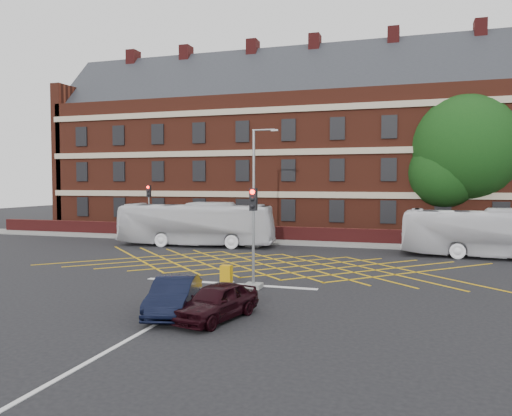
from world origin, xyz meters
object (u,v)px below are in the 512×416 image
(deciduous_tree, at_px, (464,156))
(direction_signs, at_px, (137,221))
(car_navy, at_px, (174,296))
(traffic_light_near, at_px, (253,247))
(bus_right, at_px, (494,233))
(utility_cabinet, at_px, (226,276))
(car_maroon, at_px, (216,301))
(traffic_light_far, at_px, (149,217))
(street_lamp, at_px, (255,208))
(bus_left, at_px, (196,224))

(deciduous_tree, distance_m, direction_signs, 26.29)
(car_navy, height_order, traffic_light_near, traffic_light_near)
(direction_signs, bearing_deg, bus_right, -7.00)
(deciduous_tree, distance_m, traffic_light_near, 24.26)
(bus_right, relative_size, utility_cabinet, 11.31)
(traffic_light_near, relative_size, direction_signs, 1.94)
(bus_right, relative_size, direction_signs, 4.84)
(bus_right, bearing_deg, car_maroon, 150.17)
(traffic_light_far, distance_m, utility_cabinet, 19.91)
(bus_right, distance_m, traffic_light_near, 16.62)
(direction_signs, distance_m, utility_cabinet, 20.76)
(car_maroon, distance_m, direction_signs, 25.52)
(street_lamp, bearing_deg, traffic_light_far, 166.32)
(street_lamp, height_order, utility_cabinet, street_lamp)
(deciduous_tree, xyz_separation_m, street_lamp, (-14.26, -8.44, -3.79))
(car_maroon, relative_size, direction_signs, 1.61)
(traffic_light_near, bearing_deg, street_lamp, 107.22)
(car_maroon, height_order, utility_cabinet, car_maroon)
(bus_left, distance_m, car_navy, 18.45)
(car_navy, distance_m, traffic_light_near, 5.09)
(car_maroon, height_order, direction_signs, direction_signs)
(car_maroon, relative_size, deciduous_tree, 0.31)
(traffic_light_near, bearing_deg, car_navy, -105.71)
(traffic_light_near, bearing_deg, traffic_light_far, 131.64)
(car_maroon, distance_m, deciduous_tree, 28.88)
(car_navy, relative_size, street_lamp, 0.47)
(bus_left, xyz_separation_m, bus_right, (19.36, -0.00, -0.06))
(car_navy, distance_m, utility_cabinet, 4.69)
(traffic_light_far, bearing_deg, traffic_light_near, -48.36)
(car_navy, distance_m, car_maroon, 1.67)
(bus_left, relative_size, direction_signs, 5.05)
(car_maroon, height_order, deciduous_tree, deciduous_tree)
(bus_left, distance_m, direction_signs, 7.38)
(bus_left, bearing_deg, utility_cabinet, -155.88)
(traffic_light_near, bearing_deg, deciduous_tree, 64.55)
(street_lamp, bearing_deg, bus_left, -170.33)
(car_maroon, height_order, traffic_light_far, traffic_light_far)
(street_lamp, distance_m, direction_signs, 11.19)
(direction_signs, xyz_separation_m, utility_cabinet, (13.66, -15.60, -0.91))
(bus_right, xyz_separation_m, direction_signs, (-26.01, 3.19, -0.11))
(bus_left, height_order, bus_right, bus_left)
(bus_left, relative_size, street_lamp, 1.36)
(deciduous_tree, relative_size, traffic_light_far, 2.65)
(direction_signs, bearing_deg, utility_cabinet, -48.80)
(traffic_light_near, relative_size, traffic_light_far, 1.00)
(car_maroon, height_order, street_lamp, street_lamp)
(bus_left, bearing_deg, street_lamp, -85.67)
(traffic_light_far, height_order, direction_signs, traffic_light_far)
(street_lamp, xyz_separation_m, direction_signs, (-10.82, 2.48, -1.38))
(car_navy, xyz_separation_m, traffic_light_far, (-12.33, 20.15, 1.13))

